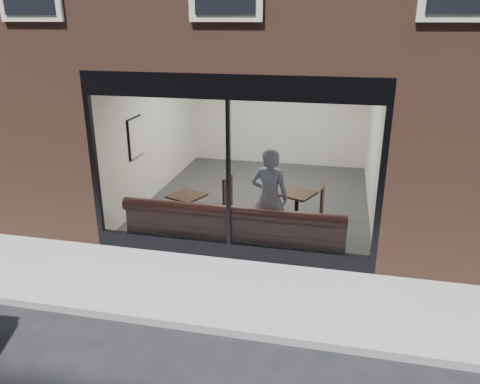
% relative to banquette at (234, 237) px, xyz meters
% --- Properties ---
extents(ground, '(120.00, 120.00, 0.00)m').
position_rel_banquette_xyz_m(ground, '(0.00, -2.45, -0.23)').
color(ground, black).
rests_on(ground, ground).
extents(sidewalk_near, '(40.00, 2.00, 0.01)m').
position_rel_banquette_xyz_m(sidewalk_near, '(0.00, -1.45, -0.22)').
color(sidewalk_near, gray).
rests_on(sidewalk_near, ground).
extents(kerb_near, '(40.00, 0.10, 0.12)m').
position_rel_banquette_xyz_m(kerb_near, '(0.00, -2.50, -0.17)').
color(kerb_near, gray).
rests_on(kerb_near, ground).
extents(host_building_pier_left, '(2.50, 12.00, 3.20)m').
position_rel_banquette_xyz_m(host_building_pier_left, '(-3.75, 5.55, 1.38)').
color(host_building_pier_left, '#553226').
rests_on(host_building_pier_left, ground).
extents(host_building_pier_right, '(2.50, 12.00, 3.20)m').
position_rel_banquette_xyz_m(host_building_pier_right, '(3.75, 5.55, 1.38)').
color(host_building_pier_right, '#553226').
rests_on(host_building_pier_right, ground).
extents(host_building_backfill, '(5.00, 6.00, 3.20)m').
position_rel_banquette_xyz_m(host_building_backfill, '(0.00, 8.55, 1.38)').
color(host_building_backfill, '#553226').
rests_on(host_building_backfill, ground).
extents(cafe_floor, '(6.00, 6.00, 0.00)m').
position_rel_banquette_xyz_m(cafe_floor, '(0.00, 2.55, -0.21)').
color(cafe_floor, '#2D2D30').
rests_on(cafe_floor, ground).
extents(cafe_ceiling, '(6.00, 6.00, 0.00)m').
position_rel_banquette_xyz_m(cafe_ceiling, '(0.00, 2.55, 2.97)').
color(cafe_ceiling, white).
rests_on(cafe_ceiling, host_building_upper).
extents(cafe_wall_back, '(5.00, 0.00, 5.00)m').
position_rel_banquette_xyz_m(cafe_wall_back, '(0.00, 5.54, 1.37)').
color(cafe_wall_back, silver).
rests_on(cafe_wall_back, ground).
extents(cafe_wall_left, '(0.00, 6.00, 6.00)m').
position_rel_banquette_xyz_m(cafe_wall_left, '(-2.49, 2.55, 1.37)').
color(cafe_wall_left, silver).
rests_on(cafe_wall_left, ground).
extents(cafe_wall_right, '(0.00, 6.00, 6.00)m').
position_rel_banquette_xyz_m(cafe_wall_right, '(2.49, 2.55, 1.37)').
color(cafe_wall_right, silver).
rests_on(cafe_wall_right, ground).
extents(storefront_kick, '(5.00, 0.10, 0.30)m').
position_rel_banquette_xyz_m(storefront_kick, '(0.00, -0.40, -0.08)').
color(storefront_kick, black).
rests_on(storefront_kick, ground).
extents(storefront_header, '(5.00, 0.10, 0.40)m').
position_rel_banquette_xyz_m(storefront_header, '(0.00, -0.40, 2.77)').
color(storefront_header, black).
rests_on(storefront_header, host_building_upper).
extents(storefront_mullion, '(0.06, 0.10, 2.50)m').
position_rel_banquette_xyz_m(storefront_mullion, '(0.00, -0.40, 1.32)').
color(storefront_mullion, black).
rests_on(storefront_mullion, storefront_kick).
extents(storefront_glass, '(4.80, 0.00, 4.80)m').
position_rel_banquette_xyz_m(storefront_glass, '(0.00, -0.43, 1.33)').
color(storefront_glass, white).
rests_on(storefront_glass, storefront_kick).
extents(banquette, '(4.00, 0.55, 0.45)m').
position_rel_banquette_xyz_m(banquette, '(0.00, 0.00, 0.00)').
color(banquette, '#331512').
rests_on(banquette, cafe_floor).
extents(person, '(0.70, 0.48, 1.88)m').
position_rel_banquette_xyz_m(person, '(0.59, 0.29, 0.71)').
color(person, '#93A3C7').
rests_on(person, cafe_floor).
extents(cafe_table_left, '(0.79, 0.79, 0.04)m').
position_rel_banquette_xyz_m(cafe_table_left, '(-1.09, 0.55, 0.52)').
color(cafe_table_left, black).
rests_on(cafe_table_left, cafe_floor).
extents(cafe_table_right, '(0.82, 0.82, 0.04)m').
position_rel_banquette_xyz_m(cafe_table_right, '(1.01, 1.15, 0.52)').
color(cafe_table_right, black).
rests_on(cafe_table_right, cafe_floor).
extents(cafe_chair_left, '(0.47, 0.47, 0.04)m').
position_rel_banquette_xyz_m(cafe_chair_left, '(-0.62, 1.30, 0.01)').
color(cafe_chair_left, black).
rests_on(cafe_chair_left, cafe_floor).
extents(cafe_chair_right, '(0.43, 0.43, 0.04)m').
position_rel_banquette_xyz_m(cafe_chair_right, '(1.32, 1.13, 0.01)').
color(cafe_chair_right, black).
rests_on(cafe_chair_right, cafe_floor).
extents(wall_poster, '(0.02, 0.61, 0.81)m').
position_rel_banquette_xyz_m(wall_poster, '(-2.45, 1.37, 1.41)').
color(wall_poster, white).
rests_on(wall_poster, cafe_wall_left).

